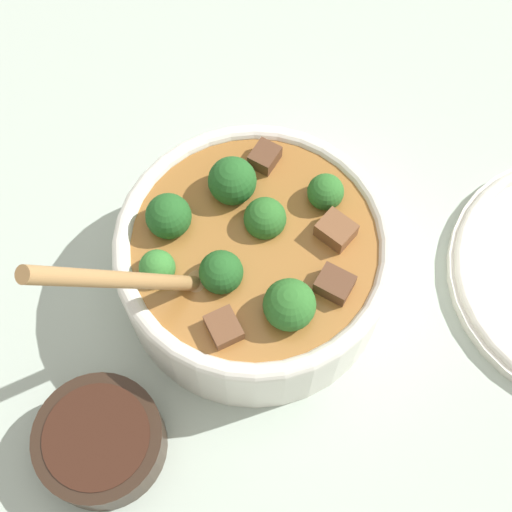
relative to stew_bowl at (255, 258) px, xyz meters
The scene contains 3 objects.
ground_plane 0.05m from the stew_bowl, 67.08° to the right, with size 4.00×4.00×0.00m, color #ADBCAD.
stew_bowl is the anchor object (origin of this frame).
condiment_bowl 0.20m from the stew_bowl, 140.13° to the left, with size 0.10×0.10×0.04m.
Camera 1 is at (-0.26, 0.00, 0.61)m, focal length 50.00 mm.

